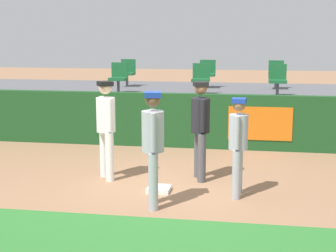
{
  "coord_description": "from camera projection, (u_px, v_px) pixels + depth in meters",
  "views": [
    {
      "loc": [
        1.44,
        -8.6,
        2.77
      ],
      "look_at": [
        -0.11,
        0.8,
        1.0
      ],
      "focal_mm": 53.51,
      "sensor_mm": 36.0,
      "label": 1
    }
  ],
  "objects": [
    {
      "name": "ground_plane",
      "position": [
        167.0,
        188.0,
        9.08
      ],
      "size": [
        60.0,
        60.0,
        0.0
      ],
      "primitive_type": "plane",
      "color": "#936B4C"
    },
    {
      "name": "first_base",
      "position": [
        159.0,
        189.0,
        8.9
      ],
      "size": [
        0.4,
        0.4,
        0.08
      ],
      "primitive_type": "cube",
      "color": "white",
      "rests_on": "ground_plane"
    },
    {
      "name": "player_fielder_home",
      "position": [
        106.0,
        123.0,
        9.5
      ],
      "size": [
        0.5,
        0.6,
        1.88
      ],
      "rotation": [
        0.0,
        0.0,
        -0.95
      ],
      "color": "white",
      "rests_on": "ground_plane"
    },
    {
      "name": "player_runner_visitor",
      "position": [
        153.0,
        141.0,
        7.93
      ],
      "size": [
        0.42,
        0.52,
        1.87
      ],
      "rotation": [
        0.0,
        0.0,
        -1.37
      ],
      "color": "#9EA3AD",
      "rests_on": "ground_plane"
    },
    {
      "name": "player_coach_visitor",
      "position": [
        238.0,
        140.0,
        8.46
      ],
      "size": [
        0.35,
        0.48,
        1.7
      ],
      "rotation": [
        0.0,
        0.0,
        -1.66
      ],
      "color": "#9EA3AD",
      "rests_on": "ground_plane"
    },
    {
      "name": "player_umpire",
      "position": [
        200.0,
        124.0,
        9.43
      ],
      "size": [
        0.45,
        0.51,
        1.88
      ],
      "rotation": [
        0.0,
        0.0,
        -1.27
      ],
      "color": "#4C4C51",
      "rests_on": "ground_plane"
    },
    {
      "name": "field_wall",
      "position": [
        190.0,
        121.0,
        12.22
      ],
      "size": [
        18.0,
        0.26,
        1.33
      ],
      "color": "#19471E",
      "rests_on": "ground_plane"
    },
    {
      "name": "bleacher_platform",
      "position": [
        200.0,
        109.0,
        14.73
      ],
      "size": [
        18.0,
        4.8,
        1.13
      ],
      "primitive_type": "cube",
      "color": "#59595E",
      "rests_on": "ground_plane"
    },
    {
      "name": "seat_back_left",
      "position": [
        127.0,
        71.0,
        15.57
      ],
      "size": [
        0.45,
        0.44,
        0.84
      ],
      "color": "#4C4C51",
      "rests_on": "bleacher_platform"
    },
    {
      "name": "seat_front_right",
      "position": [
        278.0,
        78.0,
        13.11
      ],
      "size": [
        0.46,
        0.44,
        0.84
      ],
      "color": "#4C4C51",
      "rests_on": "bleacher_platform"
    },
    {
      "name": "seat_front_center",
      "position": [
        201.0,
        77.0,
        13.43
      ],
      "size": [
        0.46,
        0.44,
        0.84
      ],
      "color": "#4C4C51",
      "rests_on": "bleacher_platform"
    },
    {
      "name": "seat_back_right",
      "position": [
        276.0,
        73.0,
        14.84
      ],
      "size": [
        0.44,
        0.44,
        0.84
      ],
      "color": "#4C4C51",
      "rests_on": "bleacher_platform"
    },
    {
      "name": "seat_back_center",
      "position": [
        207.0,
        72.0,
        15.17
      ],
      "size": [
        0.48,
        0.44,
        0.84
      ],
      "color": "#4C4C51",
      "rests_on": "bleacher_platform"
    },
    {
      "name": "seat_front_left",
      "position": [
        119.0,
        76.0,
        13.79
      ],
      "size": [
        0.46,
        0.44,
        0.84
      ],
      "color": "#4C4C51",
      "rests_on": "bleacher_platform"
    }
  ]
}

